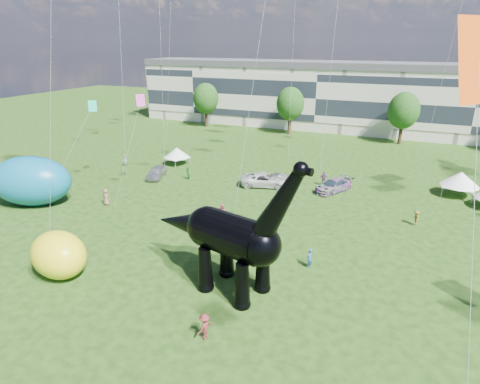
% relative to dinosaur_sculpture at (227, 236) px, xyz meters
% --- Properties ---
extents(ground, '(220.00, 220.00, 0.00)m').
position_rel_dinosaur_sculpture_xyz_m(ground, '(0.90, -1.81, -4.13)').
color(ground, '#16330C').
rests_on(ground, ground).
extents(terrace_row, '(78.00, 11.00, 12.00)m').
position_rel_dinosaur_sculpture_xyz_m(terrace_row, '(-7.10, 60.19, 1.87)').
color(terrace_row, beige).
rests_on(terrace_row, ground).
extents(tree_far_left, '(5.20, 5.20, 9.44)m').
position_rel_dinosaur_sculpture_xyz_m(tree_far_left, '(-29.10, 51.19, 2.17)').
color(tree_far_left, '#382314').
rests_on(tree_far_left, ground).
extents(tree_mid_left, '(5.20, 5.20, 9.44)m').
position_rel_dinosaur_sculpture_xyz_m(tree_mid_left, '(-11.10, 51.19, 2.17)').
color(tree_mid_left, '#382314').
rests_on(tree_mid_left, ground).
extents(tree_mid_right, '(5.20, 5.20, 9.44)m').
position_rel_dinosaur_sculpture_xyz_m(tree_mid_right, '(8.90, 51.19, 2.17)').
color(tree_mid_right, '#382314').
rests_on(tree_mid_right, ground).
extents(dinosaur_sculpture, '(13.37, 5.25, 10.93)m').
position_rel_dinosaur_sculpture_xyz_m(dinosaur_sculpture, '(0.00, 0.00, 0.00)').
color(dinosaur_sculpture, black).
rests_on(dinosaur_sculpture, ground).
extents(car_silver, '(2.96, 4.76, 1.51)m').
position_rel_dinosaur_sculpture_xyz_m(car_silver, '(-19.23, 18.80, -3.37)').
color(car_silver, silver).
rests_on(car_silver, ground).
extents(car_grey, '(4.42, 2.24, 1.39)m').
position_rel_dinosaur_sculpture_xyz_m(car_grey, '(-3.20, 22.56, -3.43)').
color(car_grey, gray).
rests_on(car_grey, ground).
extents(car_white, '(6.48, 4.35, 1.65)m').
position_rel_dinosaur_sculpture_xyz_m(car_white, '(-5.02, 21.41, -3.30)').
color(car_white, silver).
rests_on(car_white, ground).
extents(car_dark, '(4.42, 5.54, 1.50)m').
position_rel_dinosaur_sculpture_xyz_m(car_dark, '(3.10, 22.98, -3.38)').
color(car_dark, '#595960').
rests_on(car_dark, ground).
extents(gazebo_near, '(4.72, 4.72, 2.90)m').
position_rel_dinosaur_sculpture_xyz_m(gazebo_near, '(16.61, 27.35, -2.09)').
color(gazebo_near, white).
rests_on(gazebo_near, ground).
extents(gazebo_left, '(4.67, 4.67, 2.51)m').
position_rel_dinosaur_sculpture_xyz_m(gazebo_left, '(-20.00, 25.13, -2.36)').
color(gazebo_left, silver).
rests_on(gazebo_left, ground).
extents(inflatable_teal, '(9.99, 8.02, 5.42)m').
position_rel_dinosaur_sculpture_xyz_m(inflatable_teal, '(-26.21, 5.80, -1.42)').
color(inflatable_teal, '#0B658E').
rests_on(inflatable_teal, ground).
extents(inflatable_yellow, '(5.26, 4.38, 3.62)m').
position_rel_dinosaur_sculpture_xyz_m(inflatable_yellow, '(-12.26, -3.78, -2.32)').
color(inflatable_yellow, yellow).
rests_on(inflatable_yellow, ground).
extents(visitors, '(48.56, 41.99, 1.84)m').
position_rel_dinosaur_sculpture_xyz_m(visitors, '(-0.99, 14.80, -3.28)').
color(visitors, black).
rests_on(visitors, ground).
extents(kites, '(65.89, 51.99, 28.25)m').
position_rel_dinosaur_sculpture_xyz_m(kites, '(-2.24, 20.07, 16.36)').
color(kites, '#D0490D').
rests_on(kites, ground).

